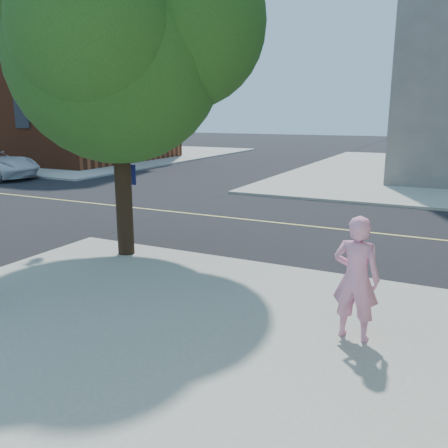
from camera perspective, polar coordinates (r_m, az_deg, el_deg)
The scene contains 7 objects.
ground at distance 13.25m, azimuth -12.63°, elevation -2.56°, with size 140.00×140.00×0.00m, color black.
road_ew at distance 16.87m, azimuth -3.08°, elevation 1.15°, with size 140.00×9.00×0.01m, color black.
sidewalk_nw at distance 44.31m, azimuth -18.65°, elevation 8.04°, with size 26.00×25.00×0.12m, color #A2A397.
church at distance 39.75m, azimuth -19.90°, elevation 17.74°, with size 15.20×12.00×14.40m.
man_on_phone at distance 7.46m, azimuth 15.69°, elevation -6.34°, with size 0.71×0.47×1.95m, color pink.
street_tree at distance 11.66m, azimuth -12.39°, elevation 22.22°, with size 6.18×5.61×8.20m.
signal_pole at distance 13.35m, azimuth -18.28°, elevation 11.32°, with size 3.39×0.38×3.82m.
Camera 1 is at (8.09, -9.88, 3.53)m, focal length 37.77 mm.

